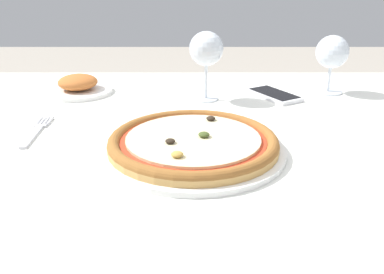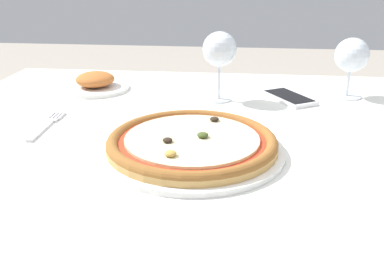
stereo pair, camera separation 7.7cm
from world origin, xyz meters
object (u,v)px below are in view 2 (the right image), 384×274
at_px(wine_glass_far_left, 220,51).
at_px(wine_glass_far_right, 352,57).
at_px(dining_table, 219,169).
at_px(pizza_plate, 192,144).
at_px(fork, 47,125).
at_px(cell_phone, 289,98).
at_px(side_plate, 96,83).

height_order(wine_glass_far_left, wine_glass_far_right, wine_glass_far_left).
height_order(dining_table, pizza_plate, pizza_plate).
relative_size(fork, cell_phone, 1.06).
distance_m(wine_glass_far_left, side_plate, 0.35).
xyz_separation_m(wine_glass_far_left, wine_glass_far_right, (0.33, 0.06, -0.02)).
distance_m(pizza_plate, cell_phone, 0.40).
xyz_separation_m(wine_glass_far_left, cell_phone, (0.18, 0.02, -0.12)).
distance_m(dining_table, cell_phone, 0.30).
bearing_deg(wine_glass_far_left, fork, -147.72).
xyz_separation_m(fork, cell_phone, (0.53, 0.24, 0.00)).
bearing_deg(dining_table, wine_glass_far_right, 41.72).
height_order(dining_table, side_plate, side_plate).
bearing_deg(cell_phone, wine_glass_far_right, 15.27).
xyz_separation_m(dining_table, fork, (-0.37, -0.01, 0.09)).
relative_size(pizza_plate, cell_phone, 2.09).
xyz_separation_m(fork, wine_glass_far_left, (0.35, 0.22, 0.12)).
bearing_deg(side_plate, fork, -93.50).
xyz_separation_m(pizza_plate, wine_glass_far_left, (0.03, 0.32, 0.11)).
distance_m(cell_phone, side_plate, 0.51).
xyz_separation_m(dining_table, wine_glass_far_left, (-0.01, 0.21, 0.21)).
relative_size(pizza_plate, fork, 1.97).
distance_m(wine_glass_far_right, side_plate, 0.66).
bearing_deg(fork, wine_glass_far_left, 32.28).
xyz_separation_m(dining_table, cell_phone, (0.16, 0.24, 0.09)).
distance_m(dining_table, wine_glass_far_right, 0.46).
height_order(fork, wine_glass_far_right, wine_glass_far_right).
relative_size(wine_glass_far_right, cell_phone, 0.94).
xyz_separation_m(pizza_plate, side_plate, (-0.30, 0.38, 0.00)).
bearing_deg(pizza_plate, wine_glass_far_left, 84.28).
bearing_deg(cell_phone, fork, -155.17).
bearing_deg(wine_glass_far_right, pizza_plate, -132.79).
bearing_deg(cell_phone, dining_table, -124.36).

